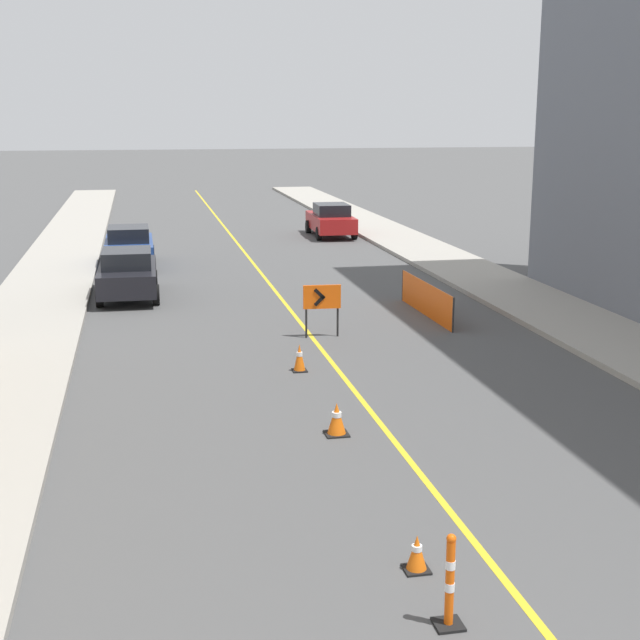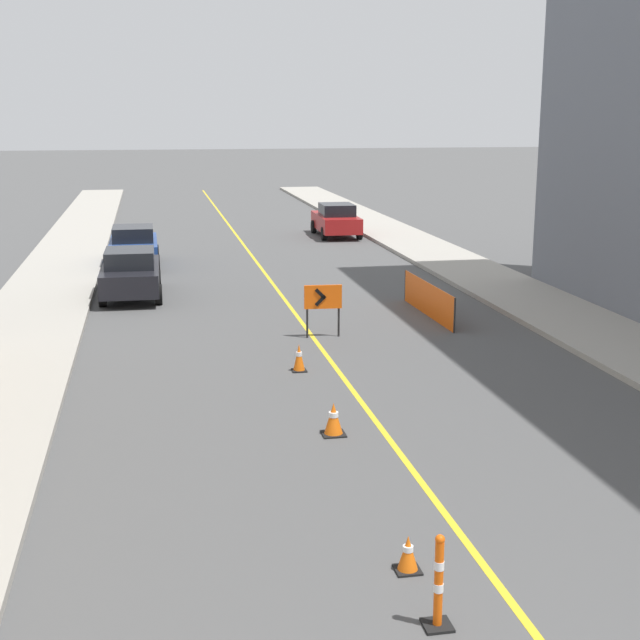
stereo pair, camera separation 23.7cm
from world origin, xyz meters
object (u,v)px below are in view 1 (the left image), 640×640
at_px(traffic_cone_third, 337,419).
at_px(parked_car_curb_mid, 129,247).
at_px(parked_car_curb_near, 127,273).
at_px(traffic_cone_fourth, 299,358).
at_px(arrow_barricade_primary, 322,300).
at_px(traffic_cone_second, 417,553).
at_px(delineator_post_front, 450,587).
at_px(parked_car_curb_far, 331,220).

relative_size(traffic_cone_third, parked_car_curb_mid, 0.14).
bearing_deg(parked_car_curb_mid, parked_car_curb_near, -90.16).
height_order(traffic_cone_third, parked_car_curb_near, parked_car_curb_near).
bearing_deg(traffic_cone_fourth, parked_car_curb_mid, 104.21).
height_order(traffic_cone_third, parked_car_curb_mid, parked_car_curb_mid).
bearing_deg(arrow_barricade_primary, traffic_cone_third, -95.96).
relative_size(traffic_cone_second, traffic_cone_fourth, 0.77).
distance_m(arrow_barricade_primary, parked_car_curb_mid, 13.42).
height_order(traffic_cone_second, delineator_post_front, delineator_post_front).
relative_size(arrow_barricade_primary, parked_car_curb_near, 0.33).
bearing_deg(parked_car_curb_near, traffic_cone_second, -77.68).
height_order(traffic_cone_third, arrow_barricade_primary, arrow_barricade_primary).
bearing_deg(arrow_barricade_primary, traffic_cone_second, -92.41).
bearing_deg(arrow_barricade_primary, parked_car_curb_mid, 115.77).
height_order(delineator_post_front, parked_car_curb_mid, parked_car_curb_mid).
distance_m(traffic_cone_second, traffic_cone_third, 5.14).
height_order(traffic_cone_fourth, parked_car_curb_far, parked_car_curb_far).
relative_size(traffic_cone_third, delineator_post_front, 0.53).
distance_m(delineator_post_front, arrow_barricade_primary, 13.84).
xyz_separation_m(traffic_cone_second, delineator_post_front, (-0.03, -1.32, 0.26)).
bearing_deg(traffic_cone_second, parked_car_curb_far, 79.81).
height_order(traffic_cone_third, parked_car_curb_far, parked_car_curb_far).
bearing_deg(arrow_barricade_primary, parked_car_curb_near, 132.25).
distance_m(delineator_post_front, parked_car_curb_mid, 26.46).
height_order(traffic_cone_second, traffic_cone_third, traffic_cone_third).
xyz_separation_m(traffic_cone_fourth, arrow_barricade_primary, (1.16, 3.06, 0.70)).
bearing_deg(traffic_cone_third, delineator_post_front, -90.89).
bearing_deg(traffic_cone_fourth, traffic_cone_second, -90.85).
relative_size(traffic_cone_third, arrow_barricade_primary, 0.44).
bearing_deg(traffic_cone_second, parked_car_curb_mid, 98.65).
bearing_deg(parked_car_curb_near, parked_car_curb_mid, 90.73).
bearing_deg(parked_car_curb_far, parked_car_curb_near, -124.29).
bearing_deg(parked_car_curb_near, arrow_barricade_primary, -50.38).
height_order(traffic_cone_second, traffic_cone_fourth, traffic_cone_fourth).
height_order(traffic_cone_fourth, arrow_barricade_primary, arrow_barricade_primary).
relative_size(traffic_cone_second, parked_car_curb_far, 0.11).
xyz_separation_m(traffic_cone_fourth, parked_car_curb_far, (5.61, 22.61, 0.48)).
bearing_deg(traffic_cone_second, parked_car_curb_near, 101.42).
xyz_separation_m(delineator_post_front, arrow_barricade_primary, (1.32, 13.77, 0.52)).
xyz_separation_m(traffic_cone_second, arrow_barricade_primary, (1.30, 12.45, 0.77)).
relative_size(traffic_cone_second, parked_car_curb_mid, 0.12).
height_order(traffic_cone_fourth, parked_car_curb_mid, parked_car_curb_mid).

